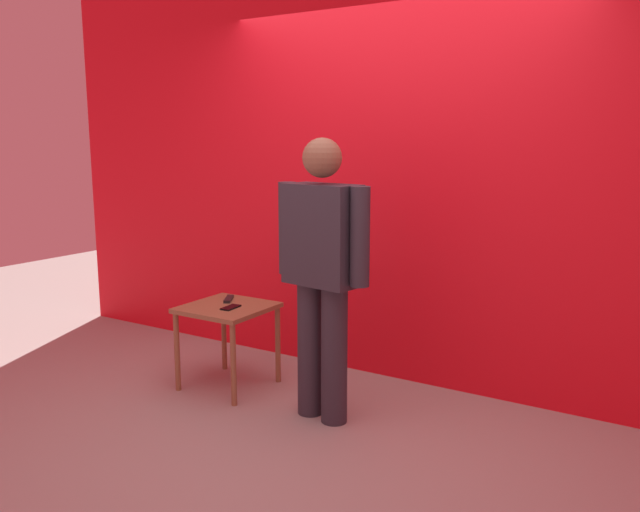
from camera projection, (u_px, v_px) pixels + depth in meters
The scene contains 6 objects.
ground_plane at pixel (296, 440), 3.57m from camera, with size 12.00×12.00×0.00m, color #9E9991.
back_wall_red at pixel (396, 141), 4.29m from camera, with size 5.97×0.12×3.25m, color red.
standing_person at pixel (322, 266), 3.70m from camera, with size 0.66×0.29×1.65m.
side_table at pixel (228, 318), 4.27m from camera, with size 0.53×0.53×0.56m.
cell_phone at pixel (231, 307), 4.19m from camera, with size 0.07×0.14×0.01m, color black.
tv_remote at pixel (229, 299), 4.39m from camera, with size 0.04×0.17×0.02m, color black.
Camera 1 is at (1.86, -2.76, 1.64)m, focal length 36.26 mm.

